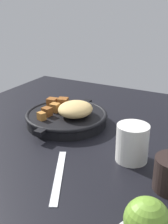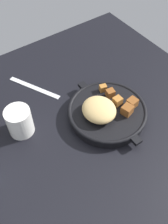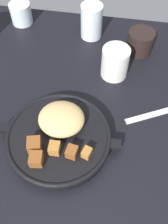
{
  "view_description": "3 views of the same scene",
  "coord_description": "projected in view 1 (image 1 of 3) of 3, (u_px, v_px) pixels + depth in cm",
  "views": [
    {
      "loc": [
        65.9,
        36.74,
        36.04
      ],
      "look_at": [
        -2.77,
        -0.33,
        4.64
      ],
      "focal_mm": 46.36,
      "sensor_mm": 36.0,
      "label": 1
    },
    {
      "loc": [
        -38.74,
        28.65,
        64.66
      ],
      "look_at": [
        -0.22,
        1.55,
        5.58
      ],
      "focal_mm": 41.23,
      "sensor_mm": 36.0,
      "label": 2
    },
    {
      "loc": [
        8.56,
        -33.69,
        54.97
      ],
      "look_at": [
        2.81,
        0.44,
        4.73
      ],
      "focal_mm": 41.21,
      "sensor_mm": 36.0,
      "label": 3
    }
  ],
  "objects": [
    {
      "name": "butter_knife",
      "position": [
        59.0,
        175.0,
        0.62
      ],
      "size": [
        18.69,
        10.63,
        0.36
      ],
      "primitive_type": "cube",
      "rotation": [
        0.0,
        0.0,
        0.47
      ],
      "color": "silver",
      "rests_on": "ground_plane"
    },
    {
      "name": "ground_plane",
      "position": [
        80.0,
        134.0,
        0.84
      ],
      "size": [
        90.73,
        90.2,
        2.4
      ],
      "primitive_type": "cube",
      "color": "black"
    },
    {
      "name": "red_apple",
      "position": [
        147.0,
        220.0,
        0.44
      ],
      "size": [
        7.25,
        7.25,
        7.25
      ],
      "primitive_type": "sphere",
      "color": "olive",
      "rests_on": "saucer_plate"
    },
    {
      "name": "cast_iron_skillet",
      "position": [
        67.0,
        116.0,
        0.87
      ],
      "size": [
        28.98,
        24.64,
        7.53
      ],
      "color": "black",
      "rests_on": "ground_plane"
    },
    {
      "name": "ceramic_mug_white",
      "position": [
        132.0,
        143.0,
        0.67
      ],
      "size": [
        7.54,
        7.54,
        8.94
      ],
      "primitive_type": "cylinder",
      "color": "silver",
      "rests_on": "ground_plane"
    }
  ]
}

